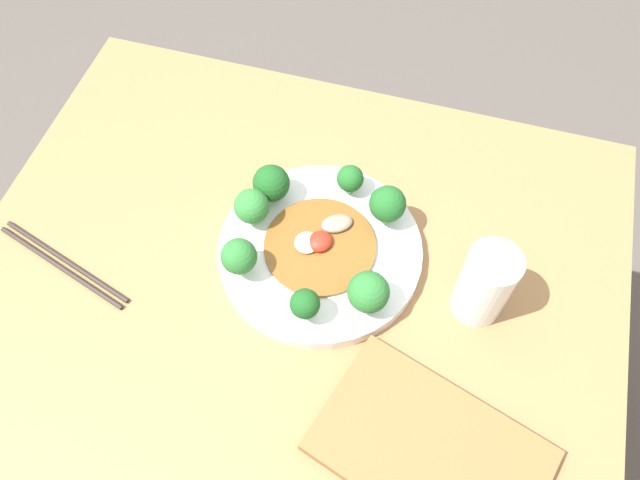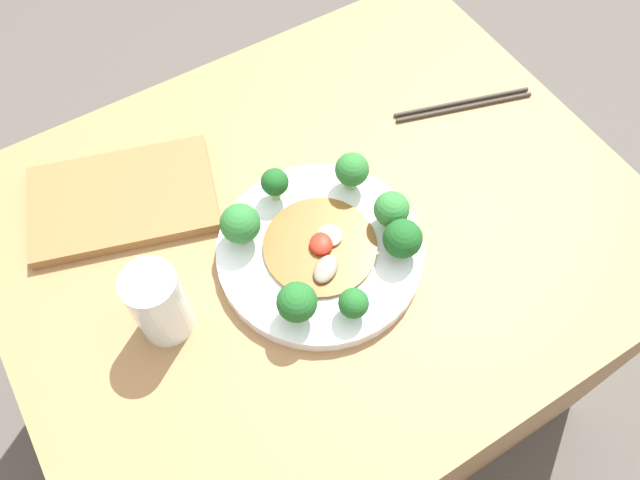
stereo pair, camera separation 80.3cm
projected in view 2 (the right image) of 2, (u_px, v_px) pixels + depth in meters
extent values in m
plane|color=#4C4742|center=(320.00, 374.00, 1.53)|extent=(8.00, 8.00, 0.00)
cube|color=olive|center=(321.00, 317.00, 1.22)|extent=(0.93, 0.76, 0.70)
cylinder|color=silver|center=(320.00, 251.00, 0.88)|extent=(0.29, 0.29, 0.02)
cylinder|color=#7AAD5B|center=(298.00, 312.00, 0.81)|extent=(0.02, 0.02, 0.02)
sphere|color=#1E5B23|center=(297.00, 302.00, 0.79)|extent=(0.05, 0.05, 0.05)
cylinder|color=#89B76B|center=(351.00, 182.00, 0.92)|extent=(0.02, 0.02, 0.02)
sphere|color=#286B2D|center=(352.00, 169.00, 0.89)|extent=(0.05, 0.05, 0.05)
cylinder|color=#7AAD5B|center=(243.00, 235.00, 0.87)|extent=(0.02, 0.02, 0.02)
sphere|color=#286B2D|center=(240.00, 224.00, 0.85)|extent=(0.06, 0.06, 0.06)
cylinder|color=#89B76B|center=(390.00, 220.00, 0.89)|extent=(0.02, 0.02, 0.02)
sphere|color=#2D7533|center=(392.00, 209.00, 0.86)|extent=(0.05, 0.05, 0.05)
cylinder|color=#70A356|center=(353.00, 310.00, 0.82)|extent=(0.01, 0.01, 0.01)
sphere|color=#1E5B23|center=(354.00, 303.00, 0.80)|extent=(0.04, 0.04, 0.04)
cylinder|color=#89B76B|center=(276.00, 193.00, 0.91)|extent=(0.01, 0.01, 0.02)
sphere|color=#19511E|center=(275.00, 182.00, 0.89)|extent=(0.04, 0.04, 0.04)
cylinder|color=#70A356|center=(400.00, 249.00, 0.86)|extent=(0.02, 0.02, 0.01)
sphere|color=#19511E|center=(403.00, 239.00, 0.84)|extent=(0.05, 0.05, 0.05)
cylinder|color=brown|center=(320.00, 246.00, 0.87)|extent=(0.16, 0.16, 0.01)
ellipsoid|color=beige|center=(330.00, 235.00, 0.87)|extent=(0.04, 0.04, 0.01)
ellipsoid|color=gray|center=(326.00, 269.00, 0.84)|extent=(0.06, 0.05, 0.01)
ellipsoid|color=red|center=(321.00, 244.00, 0.86)|extent=(0.05, 0.05, 0.02)
cylinder|color=silver|center=(158.00, 304.00, 0.79)|extent=(0.07, 0.07, 0.13)
cylinder|color=#2D2823|center=(462.00, 102.00, 1.04)|extent=(0.23, 0.08, 0.01)
cylinder|color=#2D2823|center=(464.00, 107.00, 1.03)|extent=(0.23, 0.08, 0.01)
cube|color=brown|center=(123.00, 199.00, 0.93)|extent=(0.31, 0.24, 0.02)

